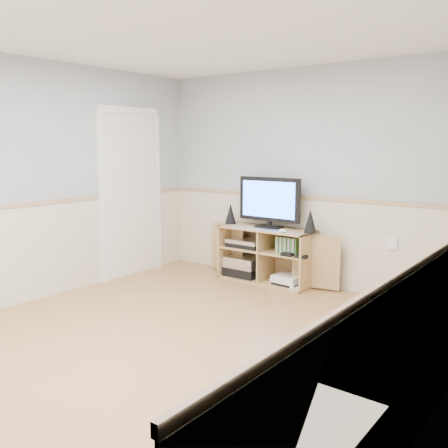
% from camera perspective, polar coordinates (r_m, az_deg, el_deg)
% --- Properties ---
extents(room, '(4.04, 4.54, 2.54)m').
position_cam_1_polar(room, '(4.13, -4.83, 3.35)').
color(room, tan).
rests_on(room, ground).
extents(media_cabinet, '(1.79, 0.43, 0.65)m').
position_cam_1_polar(media_cabinet, '(6.02, 5.13, -3.40)').
color(media_cabinet, tan).
rests_on(media_cabinet, floor).
extents(monitor, '(0.81, 0.18, 0.60)m').
position_cam_1_polar(monitor, '(5.91, 5.19, 2.67)').
color(monitor, black).
rests_on(monitor, media_cabinet).
extents(speaker_left, '(0.14, 0.14, 0.25)m').
position_cam_1_polar(speaker_left, '(6.22, 0.75, 1.20)').
color(speaker_left, black).
rests_on(speaker_left, media_cabinet).
extents(speaker_right, '(0.14, 0.14, 0.26)m').
position_cam_1_polar(speaker_right, '(5.64, 9.83, 0.32)').
color(speaker_right, black).
rests_on(speaker_right, media_cabinet).
extents(keyboard, '(0.30, 0.15, 0.01)m').
position_cam_1_polar(keyboard, '(5.71, 5.49, -0.76)').
color(keyboard, silver).
rests_on(keyboard, media_cabinet).
extents(mouse, '(0.10, 0.07, 0.04)m').
position_cam_1_polar(mouse, '(5.64, 6.72, -0.78)').
color(mouse, white).
rests_on(mouse, media_cabinet).
extents(av_components, '(0.52, 0.32, 0.47)m').
position_cam_1_polar(av_components, '(6.16, 2.40, -4.15)').
color(av_components, black).
rests_on(av_components, media_cabinet).
extents(game_consoles, '(0.45, 0.30, 0.11)m').
position_cam_1_polar(game_consoles, '(5.88, 7.22, -6.36)').
color(game_consoles, white).
rests_on(game_consoles, media_cabinet).
extents(game_cases, '(0.27, 0.13, 0.19)m').
position_cam_1_polar(game_cases, '(5.77, 7.36, -2.42)').
color(game_cases, '#3F8C3F').
rests_on(game_cases, media_cabinet).
extents(wall_outlet, '(0.12, 0.03, 0.12)m').
position_cam_1_polar(wall_outlet, '(5.53, 18.64, -2.11)').
color(wall_outlet, white).
rests_on(wall_outlet, wall_back).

